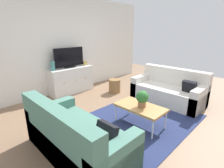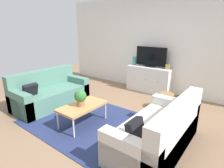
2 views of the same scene
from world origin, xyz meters
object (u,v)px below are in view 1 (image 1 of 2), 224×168
coffee_table (140,108)px  couch_left_side (73,139)px  potted_plant (142,98)px  glass_vase (53,66)px  flat_screen_tv (69,58)px  wicker_basket (115,86)px  tv_console (71,80)px  mantel_clock (85,63)px  couch_right_side (169,91)px

coffee_table → couch_left_side: bearing=172.5°
potted_plant → glass_vase: size_ratio=1.24×
flat_screen_tv → wicker_basket: 1.54m
tv_console → wicker_basket: tv_console is taller
glass_vase → mantel_clock: size_ratio=1.93×
couch_right_side → wicker_basket: 1.55m
tv_console → flat_screen_tv: flat_screen_tv is taller
couch_right_side → tv_console: 2.76m
tv_console → flat_screen_tv: 0.65m
mantel_clock → wicker_basket: (0.37, -0.91, -0.61)m
couch_right_side → glass_vase: bearing=129.0°
mantel_clock → wicker_basket: 1.16m
potted_plant → wicker_basket: 2.00m
coffee_table → flat_screen_tv: (0.12, 2.57, 0.65)m
mantel_clock → couch_right_side: bearing=-69.9°
wicker_basket → potted_plant: bearing=-121.2°
coffee_table → glass_vase: glass_vase is taller
mantel_clock → couch_left_side: bearing=-130.1°
couch_right_side → wicker_basket: (-0.50, 1.46, -0.08)m
tv_console → flat_screen_tv: size_ratio=1.42×
couch_right_side → tv_console: couch_right_side is taller
couch_right_side → tv_console: size_ratio=1.35×
couch_right_side → potted_plant: 1.56m
couch_left_side → wicker_basket: 2.78m
glass_vase → flat_screen_tv: bearing=2.2°
wicker_basket → glass_vase: bearing=147.2°
coffee_table → glass_vase: (-0.41, 2.55, 0.50)m
couch_right_side → glass_vase: glass_vase is taller
couch_right_side → wicker_basket: size_ratio=4.42×
couch_right_side → mantel_clock: 2.58m
couch_left_side → couch_right_side: (2.87, 0.00, 0.00)m
potted_plant → couch_right_side: bearing=8.1°
potted_plant → glass_vase: bearing=98.9°
potted_plant → glass_vase: (-0.40, 2.59, 0.29)m
tv_console → wicker_basket: (0.89, -0.91, -0.17)m
tv_console → glass_vase: bearing=180.0°
mantel_clock → coffee_table: bearing=-104.1°
couch_left_side → tv_console: (1.48, 2.37, 0.09)m
couch_right_side → mantel_clock: mantel_clock is taller
couch_right_side → mantel_clock: (-0.87, 2.37, 0.53)m
flat_screen_tv → wicker_basket: (0.89, -0.93, -0.83)m
tv_console → glass_vase: 0.72m
couch_right_side → wicker_basket: couch_right_side is taller
tv_console → wicker_basket: bearing=-45.7°
flat_screen_tv → glass_vase: (-0.52, -0.02, -0.16)m
couch_left_side → wicker_basket: couch_left_side is taller
flat_screen_tv → coffee_table: bearing=-92.6°
coffee_table → flat_screen_tv: 2.66m
coffee_table → flat_screen_tv: bearing=87.4°
couch_right_side → couch_left_side: bearing=180.0°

